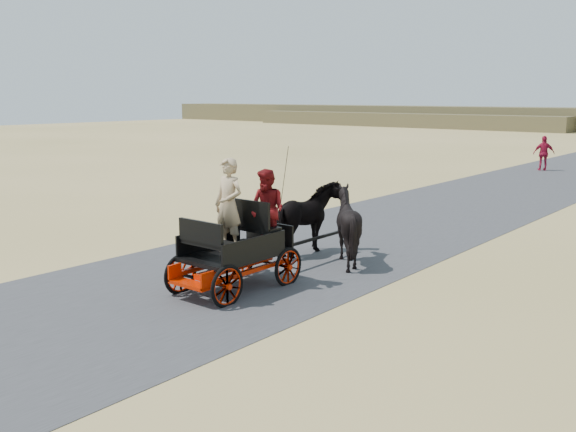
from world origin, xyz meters
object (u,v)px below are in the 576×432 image
Objects in this scene: horse_left at (308,219)px; pedestrian at (544,153)px; horse_right at (347,225)px; carriage at (235,271)px.

pedestrian is (-1.46, 21.08, 0.02)m from horse_left.
pedestrian is (-2.56, 21.08, 0.01)m from horse_right.
pedestrian reaches higher than horse_left.
carriage is 3.09m from horse_left.
horse_left is 1.16× the size of pedestrian.
pedestrian is (-2.01, 24.08, 0.50)m from carriage.
pedestrian reaches higher than horse_right.
horse_right reaches higher than horse_left.
horse_left is 1.10m from horse_right.
horse_right is (1.10, 0.00, 0.00)m from horse_left.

